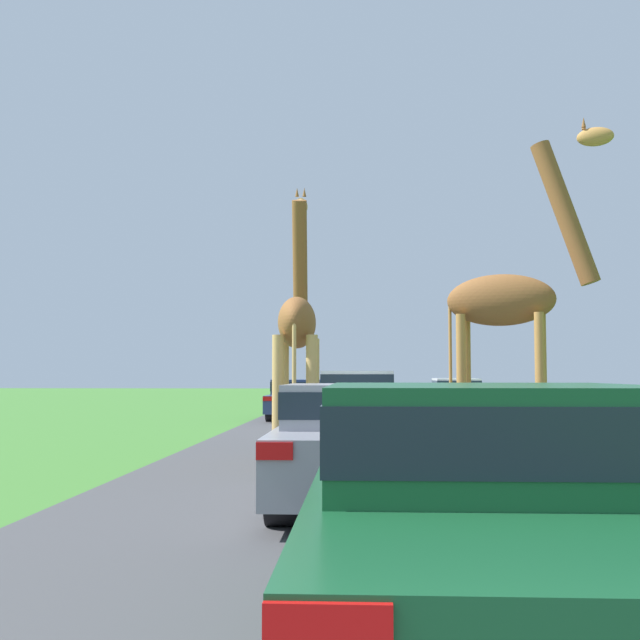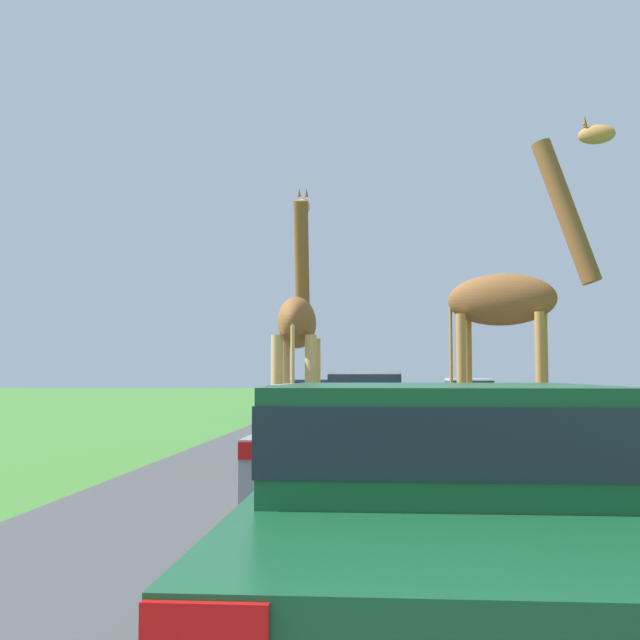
# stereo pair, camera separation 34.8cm
# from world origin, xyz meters

# --- Properties ---
(road) EXTENTS (7.65, 120.00, 0.00)m
(road) POSITION_xyz_m (0.00, 30.00, 0.00)
(road) COLOR #424244
(road) RESTS_ON ground
(giraffe_near_road) EXTENTS (0.80, 2.76, 4.82)m
(giraffe_near_road) POSITION_xyz_m (-1.44, 13.82, 2.19)
(giraffe_near_road) COLOR tan
(giraffe_near_road) RESTS_ON ground
(giraffe_companion) EXTENTS (2.66, 1.15, 5.48)m
(giraffe_companion) POSITION_xyz_m (2.04, 13.62, 2.69)
(giraffe_companion) COLOR #B77F3D
(giraffe_companion) RESTS_ON ground
(car_lead_maroon) EXTENTS (1.74, 4.26, 1.41)m
(car_lead_maroon) POSITION_xyz_m (0.23, 4.82, 0.75)
(car_lead_maroon) COLOR #144C28
(car_lead_maroon) RESTS_ON ground
(car_queue_right) EXTENTS (1.89, 4.30, 1.27)m
(car_queue_right) POSITION_xyz_m (-2.36, 26.55, 0.69)
(car_queue_right) COLOR navy
(car_queue_right) RESTS_ON ground
(car_queue_left) EXTENTS (1.97, 4.67, 1.53)m
(car_queue_left) POSITION_xyz_m (-0.49, 21.29, 0.81)
(car_queue_left) COLOR silver
(car_queue_left) RESTS_ON ground
(car_far_ahead) EXTENTS (1.71, 4.77, 1.29)m
(car_far_ahead) POSITION_xyz_m (3.04, 30.02, 0.69)
(car_far_ahead) COLOR silver
(car_far_ahead) RESTS_ON ground
(car_verge_right) EXTENTS (1.80, 3.93, 1.35)m
(car_verge_right) POSITION_xyz_m (-0.42, 9.72, 0.71)
(car_verge_right) COLOR gray
(car_verge_right) RESTS_ON ground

